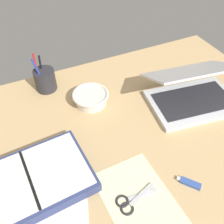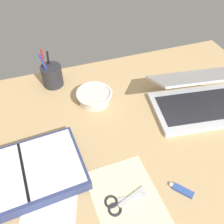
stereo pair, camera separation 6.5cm
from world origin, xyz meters
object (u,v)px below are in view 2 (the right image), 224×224
(scissors, at_px, (118,204))
(pen_cup, at_px, (52,75))
(planner, at_px, (25,174))
(bowl, at_px, (94,96))
(laptop, at_px, (198,97))

(scissors, bearing_deg, pen_cup, 91.54)
(planner, distance_m, scissors, 0.29)
(bowl, distance_m, scissors, 0.44)
(pen_cup, xyz_separation_m, scissors, (0.08, -0.59, -0.04))
(laptop, bearing_deg, scissors, -138.77)
(bowl, bearing_deg, scissors, -97.31)
(laptop, relative_size, bowl, 2.58)
(scissors, bearing_deg, planner, 138.05)
(bowl, xyz_separation_m, pen_cup, (-0.14, 0.16, 0.02))
(laptop, distance_m, pen_cup, 0.60)
(pen_cup, relative_size, planner, 0.46)
(pen_cup, relative_size, scissors, 1.32)
(laptop, bearing_deg, bowl, 165.17)
(laptop, height_order, pen_cup, laptop)
(pen_cup, height_order, scissors, pen_cup)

